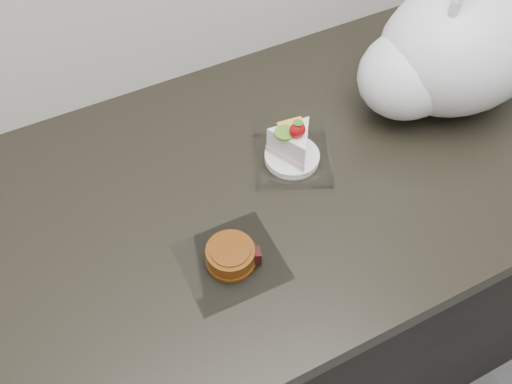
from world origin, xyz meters
name	(u,v)px	position (x,y,z in m)	size (l,w,h in m)	color
counter	(239,314)	(0.00, 1.69, 0.45)	(2.04, 0.64, 0.90)	black
cake_tray	(293,150)	(0.12, 1.71, 0.93)	(0.17, 0.17, 0.10)	white
mooncake_wrap	(232,257)	(-0.06, 1.57, 0.91)	(0.15, 0.14, 0.04)	white
plastic_bag	(452,51)	(0.44, 1.72, 1.02)	(0.38, 0.29, 0.29)	white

